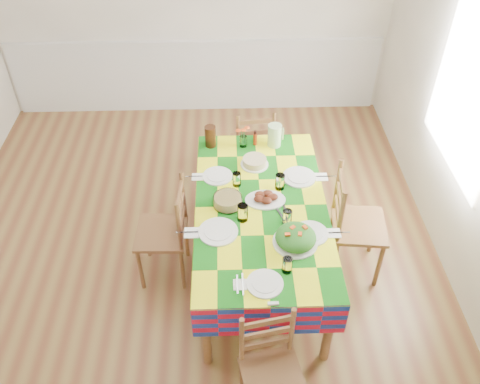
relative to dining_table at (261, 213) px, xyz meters
name	(u,v)px	position (x,y,z in m)	size (l,w,h in m)	color
room	(179,132)	(-0.61, 0.17, 0.68)	(4.58, 5.08, 2.78)	brown
wainscot	(196,74)	(-0.61, 2.65, -0.18)	(4.41, 0.06, 0.92)	silver
window_right	(470,88)	(1.62, 0.47, 0.83)	(1.40, 1.40, 0.00)	white
dining_table	(261,213)	(0.00, 0.00, 0.00)	(1.04, 1.94, 0.75)	brown
setting_near_head	(272,277)	(0.03, -0.74, 0.11)	(0.41, 0.27, 0.12)	white
setting_left_near	(226,225)	(-0.28, -0.23, 0.11)	(0.54, 0.32, 0.14)	white
setting_left_far	(224,177)	(-0.29, 0.33, 0.11)	(0.46, 0.27, 0.12)	white
setting_right_near	(303,227)	(0.29, -0.28, 0.11)	(0.50, 0.29, 0.13)	white
setting_right_far	(293,179)	(0.28, 0.29, 0.11)	(0.53, 0.30, 0.14)	white
meat_platter	(265,198)	(0.04, 0.06, 0.11)	(0.32, 0.23, 0.06)	white
salad_platter	(296,238)	(0.22, -0.40, 0.14)	(0.33, 0.33, 0.14)	white
pasta_bowl	(228,201)	(-0.26, 0.02, 0.12)	(0.23, 0.23, 0.08)	white
cake	(255,162)	(-0.02, 0.52, 0.11)	(0.24, 0.24, 0.07)	white
serving_utensils	(284,214)	(0.17, -0.10, 0.09)	(0.13, 0.28, 0.01)	black
flower_vase	(243,138)	(-0.11, 0.80, 0.17)	(0.13, 0.11, 0.21)	white
hot_sauce	(255,138)	(0.00, 0.82, 0.15)	(0.03, 0.03, 0.14)	#AC2D0D
green_pitcher	(274,135)	(0.17, 0.81, 0.19)	(0.12, 0.12, 0.21)	#BEE8A4
tea_pitcher	(210,136)	(-0.41, 0.82, 0.18)	(0.10, 0.10, 0.20)	black
name_card	(273,304)	(0.02, -0.94, 0.09)	(0.07, 0.02, 0.02)	white
chair_near	(271,370)	(-0.01, -1.22, -0.24)	(0.45, 0.43, 0.87)	brown
chair_far	(253,146)	(0.00, 1.22, -0.22)	(0.44, 0.43, 0.91)	brown
chair_left	(167,233)	(-0.77, 0.00, -0.19)	(0.42, 0.44, 0.97)	brown
chair_right	(353,225)	(0.77, 0.01, -0.16)	(0.48, 0.50, 1.03)	brown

